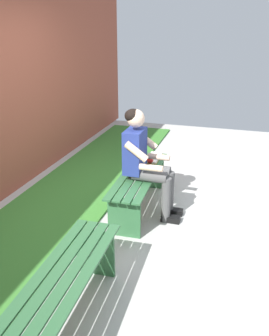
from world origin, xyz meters
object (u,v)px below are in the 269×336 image
(person_seated, at_px, (145,159))
(book_open, at_px, (154,158))
(bench_far, at_px, (65,287))
(bench_near, at_px, (139,183))
(apple, at_px, (150,160))

(person_seated, xyz_separation_m, book_open, (-0.66, -0.06, -0.22))
(bench_far, height_order, book_open, book_open)
(bench_near, xyz_separation_m, apple, (-0.36, 0.04, 0.16))
(apple, relative_size, book_open, 0.20)
(person_seated, bearing_deg, bench_far, -3.20)
(bench_near, relative_size, book_open, 3.72)
(bench_near, xyz_separation_m, person_seated, (0.11, 0.10, 0.36))
(person_seated, distance_m, book_open, 0.70)
(bench_far, bearing_deg, bench_near, -180.00)
(bench_near, bearing_deg, apple, 174.03)
(bench_near, bearing_deg, book_open, 175.67)
(bench_far, bearing_deg, book_open, 179.04)
(person_seated, relative_size, apple, 15.13)
(bench_far, height_order, apple, apple)
(person_seated, xyz_separation_m, apple, (-0.47, -0.06, -0.19))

